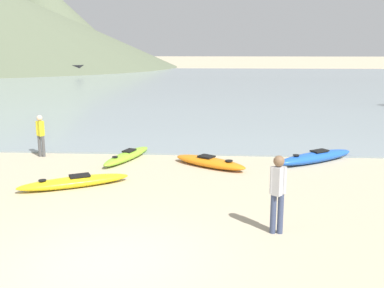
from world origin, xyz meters
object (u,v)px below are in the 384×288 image
kayak_on_sand_0 (316,157)px  person_near_foreground (278,189)px  kayak_on_sand_3 (210,162)px  moored_boat_0 (81,69)px  kayak_on_sand_1 (74,182)px  person_near_waterline (41,133)px  kayak_on_sand_4 (127,156)px

kayak_on_sand_0 → person_near_foreground: 6.65m
kayak_on_sand_3 → moored_boat_0: bearing=111.7°
kayak_on_sand_0 → kayak_on_sand_3: 3.76m
kayak_on_sand_0 → kayak_on_sand_1: bearing=-155.8°
kayak_on_sand_1 → person_near_foreground: (5.38, -2.91, 0.83)m
person_near_waterline → kayak_on_sand_4: bearing=-4.6°
kayak_on_sand_4 → person_near_foreground: person_near_foreground is taller
kayak_on_sand_1 → kayak_on_sand_0: bearing=24.2°
kayak_on_sand_0 → kayak_on_sand_1: 8.18m
kayak_on_sand_4 → kayak_on_sand_0: bearing=0.9°
person_near_waterline → kayak_on_sand_3: bearing=-9.3°
person_near_foreground → moored_boat_0: person_near_foreground is taller
person_near_waterline → person_near_foreground: bearing=-39.6°
kayak_on_sand_1 → kayak_on_sand_3: size_ratio=1.14×
kayak_on_sand_0 → kayak_on_sand_3: size_ratio=1.17×
kayak_on_sand_3 → kayak_on_sand_0: bearing=13.1°
person_near_waterline → moored_boat_0: (-14.77, 51.47, -0.15)m
person_near_foreground → kayak_on_sand_1: bearing=151.6°
kayak_on_sand_1 → kayak_on_sand_3: 4.55m
kayak_on_sand_1 → kayak_on_sand_4: (0.84, 3.25, -0.01)m
kayak_on_sand_4 → person_near_waterline: 3.31m
moored_boat_0 → kayak_on_sand_0: bearing=-64.5°
kayak_on_sand_1 → moored_boat_0: 57.59m
kayak_on_sand_1 → kayak_on_sand_3: bearing=33.3°
person_near_foreground → moored_boat_0: bearing=111.3°
kayak_on_sand_0 → moored_boat_0: bearing=115.5°
moored_boat_0 → kayak_on_sand_4: bearing=-70.8°
kayak_on_sand_1 → kayak_on_sand_4: kayak_on_sand_1 is taller
kayak_on_sand_1 → moored_boat_0: moored_boat_0 is taller
person_near_waterline → moored_boat_0: size_ratio=0.32×
kayak_on_sand_4 → person_near_foreground: 7.70m
kayak_on_sand_0 → moored_boat_0: 57.19m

